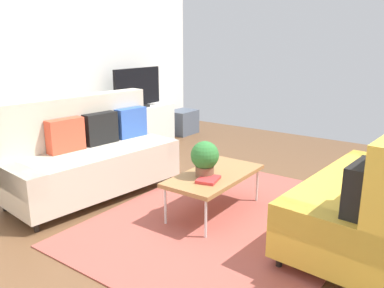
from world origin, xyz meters
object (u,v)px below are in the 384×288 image
Objects in this scene: table_book_0 at (208,179)px; vase_1 at (116,105)px; couch_green at (374,195)px; storage_trunk at (183,122)px; coffee_table at (215,176)px; couch_beige at (90,156)px; bottle_1 at (134,103)px; tv at (138,89)px; potted_plant at (205,158)px; tv_console at (138,127)px; vase_0 at (108,107)px; bottle_0 at (129,105)px.

vase_1 reaches higher than table_book_0.
couch_green is 4.41m from storage_trunk.
coffee_table is 4.58× the size of table_book_0.
couch_beige reaches higher than bottle_1.
tv is 1.92× the size of storage_trunk.
potted_plant is 2.08× the size of vase_1.
tv is at bearing -90.00° from tv_console.
storage_trunk is 3.57m from potted_plant.
tv_console is at bearing 17.89° from bottle_1.
table_book_0 is 1.54× the size of vase_0.
potted_plant is at bearing 110.02° from couch_green.
couch_beige is 3.10m from storage_trunk.
bottle_1 reaches higher than vase_1.
couch_green is at bearing -101.24° from vase_1.
tv is 6.85× the size of bottle_0.
bottle_0 is at bearing 59.80° from potted_plant.
coffee_table is at bearing -109.78° from vase_0.
bottle_1 reaches higher than table_book_0.
potted_plant is 1.48× the size of table_book_0.
tv_console is 9.59× the size of bottle_0.
table_book_0 is 2.88m from bottle_0.
tv reaches higher than bottle_0.
vase_0 is 1.07× the size of bottle_0.
couch_green is (0.66, -2.84, -0.01)m from couch_beige.
bottle_1 is at bearing -170.83° from tv.
potted_plant is 0.22m from table_book_0.
tv_console reaches higher than table_book_0.
table_book_0 is 1.41× the size of vase_1.
vase_1 is (-0.42, 0.05, 0.41)m from tv_console.
vase_1 is at bearing 64.25° from potted_plant.
bottle_0 reaches higher than tv_console.
coffee_table is 2.85m from tv_console.
tv_console is 2.69× the size of storage_trunk.
table_book_0 is 2.79m from vase_0.
couch_beige reaches higher than vase_1.
bottle_1 is (1.48, 2.37, 0.12)m from potted_plant.
couch_beige is 2.17m from tv.
vase_0 is at bearing 174.90° from storage_trunk.
couch_beige is at bearing -150.47° from bottle_1.
couch_beige is 1.98× the size of tv.
storage_trunk is at bearing -5.65° from vase_1.
tv_console is at bearing 10.10° from bottle_0.
vase_1 is 0.89× the size of bottle_1.
table_book_0 is at bearing -122.35° from bottle_1.
couch_beige is at bearing 107.45° from couch_green.
tv_console is 0.44m from bottle_1.
couch_beige is 13.59× the size of bottle_0.
couch_green is 3.77× the size of storage_trunk.
couch_green is at bearing -105.65° from bottle_1.
tv reaches higher than table_book_0.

